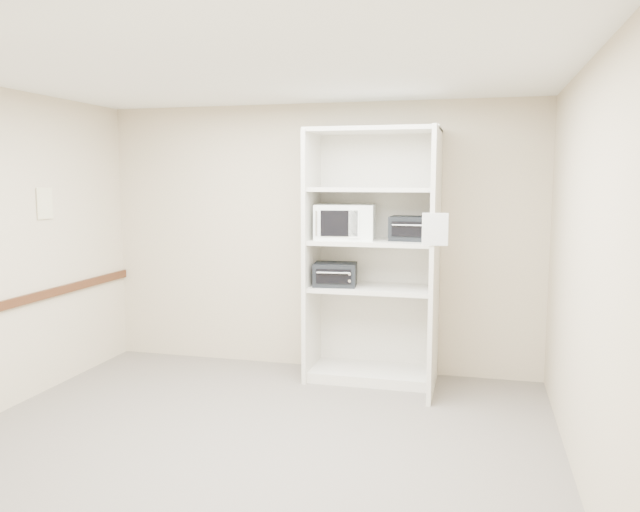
% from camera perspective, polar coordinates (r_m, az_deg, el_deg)
% --- Properties ---
extents(floor, '(4.50, 4.00, 0.01)m').
position_cam_1_polar(floor, '(4.85, -6.38, -16.63)').
color(floor, '#676157').
rests_on(floor, ground).
extents(ceiling, '(4.50, 4.00, 0.01)m').
position_cam_1_polar(ceiling, '(4.51, -6.86, 16.62)').
color(ceiling, white).
extents(wall_back, '(4.50, 0.02, 2.70)m').
position_cam_1_polar(wall_back, '(6.38, -0.22, 1.68)').
color(wall_back, '#C7BA92').
rests_on(wall_back, ground).
extents(wall_front, '(4.50, 0.02, 2.70)m').
position_cam_1_polar(wall_front, '(2.74, -21.72, -6.00)').
color(wall_front, '#C7BA92').
rests_on(wall_front, ground).
extents(wall_right, '(0.02, 4.00, 2.70)m').
position_cam_1_polar(wall_right, '(4.25, 23.07, -1.58)').
color(wall_right, '#C7BA92').
rests_on(wall_right, ground).
extents(shelving_unit, '(1.24, 0.92, 2.42)m').
position_cam_1_polar(shelving_unit, '(5.98, 5.26, -0.82)').
color(shelving_unit, silver).
rests_on(shelving_unit, floor).
extents(microwave, '(0.60, 0.48, 0.33)m').
position_cam_1_polar(microwave, '(6.01, 2.32, 3.14)').
color(microwave, white).
rests_on(microwave, shelving_unit).
extents(toaster_oven_upper, '(0.41, 0.32, 0.23)m').
position_cam_1_polar(toaster_oven_upper, '(5.94, 8.39, 2.51)').
color(toaster_oven_upper, black).
rests_on(toaster_oven_upper, shelving_unit).
extents(toaster_oven_lower, '(0.43, 0.35, 0.22)m').
position_cam_1_polar(toaster_oven_lower, '(6.02, 1.41, -1.70)').
color(toaster_oven_lower, black).
rests_on(toaster_oven_lower, shelving_unit).
extents(paper_sign, '(0.21, 0.02, 0.27)m').
position_cam_1_polar(paper_sign, '(5.26, 10.48, 2.42)').
color(paper_sign, white).
rests_on(paper_sign, shelving_unit).
extents(wall_poster, '(0.01, 0.20, 0.29)m').
position_cam_1_polar(wall_poster, '(6.21, -23.86, 4.44)').
color(wall_poster, white).
rests_on(wall_poster, wall_left).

